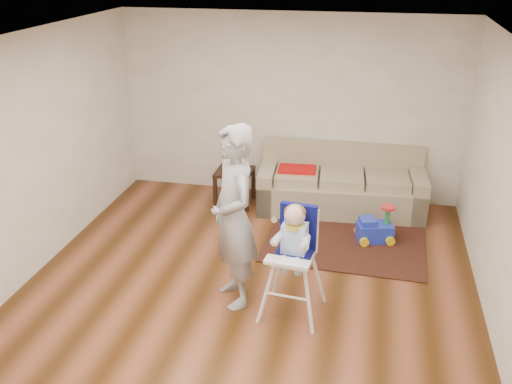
% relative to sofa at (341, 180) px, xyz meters
% --- Properties ---
extents(ground, '(5.50, 5.50, 0.00)m').
position_rel_sofa_xyz_m(ground, '(-0.84, -2.30, -0.45)').
color(ground, '#43250C').
rests_on(ground, ground).
extents(room_envelope, '(5.04, 5.52, 2.72)m').
position_rel_sofa_xyz_m(room_envelope, '(-0.84, -1.77, 1.43)').
color(room_envelope, beige).
rests_on(room_envelope, ground).
extents(sofa, '(2.38, 1.11, 0.90)m').
position_rel_sofa_xyz_m(sofa, '(0.00, 0.00, 0.00)').
color(sofa, tan).
rests_on(sofa, ground).
extents(side_table, '(0.52, 0.52, 0.52)m').
position_rel_sofa_xyz_m(side_table, '(-1.54, -0.11, -0.19)').
color(side_table, black).
rests_on(side_table, ground).
extents(area_rug, '(2.06, 1.57, 0.02)m').
position_rel_sofa_xyz_m(area_rug, '(0.15, -1.01, -0.44)').
color(area_rug, black).
rests_on(area_rug, ground).
extents(ride_on_toy, '(0.51, 0.43, 0.48)m').
position_rel_sofa_xyz_m(ride_on_toy, '(0.51, -0.89, -0.19)').
color(ride_on_toy, blue).
rests_on(ride_on_toy, area_rug).
extents(toy_ball, '(0.14, 0.14, 0.14)m').
position_rel_sofa_xyz_m(toy_ball, '(-0.43, -1.41, -0.36)').
color(toy_ball, blue).
rests_on(toy_ball, area_rug).
extents(high_chair, '(0.63, 0.63, 1.24)m').
position_rel_sofa_xyz_m(high_chair, '(-0.29, -2.65, 0.15)').
color(high_chair, white).
rests_on(high_chair, ground).
extents(adult, '(0.78, 0.85, 1.96)m').
position_rel_sofa_xyz_m(adult, '(-0.93, -2.54, 0.53)').
color(adult, '#959597').
rests_on(adult, ground).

